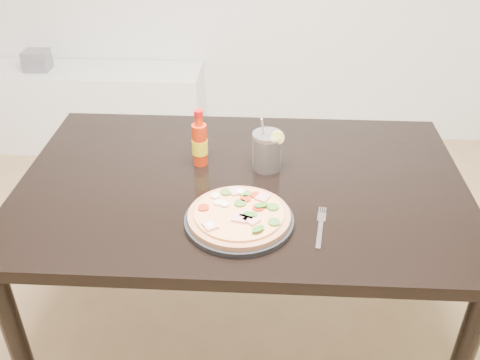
# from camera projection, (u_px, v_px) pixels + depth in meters

# --- Properties ---
(dining_table) EXTENTS (1.40, 0.90, 0.75)m
(dining_table) POSITION_uv_depth(u_px,v_px,m) (242.00, 202.00, 1.72)
(dining_table) COLOR black
(dining_table) RESTS_ON ground
(plate) EXTENTS (0.31, 0.31, 0.02)m
(plate) POSITION_uv_depth(u_px,v_px,m) (239.00, 221.00, 1.49)
(plate) COLOR black
(plate) RESTS_ON dining_table
(pizza) EXTENTS (0.29, 0.29, 0.03)m
(pizza) POSITION_uv_depth(u_px,v_px,m) (239.00, 214.00, 1.48)
(pizza) COLOR tan
(pizza) RESTS_ON plate
(hot_sauce_bottle) EXTENTS (0.06, 0.06, 0.19)m
(hot_sauce_bottle) POSITION_uv_depth(u_px,v_px,m) (200.00, 143.00, 1.73)
(hot_sauce_bottle) COLOR red
(hot_sauce_bottle) RESTS_ON dining_table
(cola_cup) EXTENTS (0.10, 0.10, 0.19)m
(cola_cup) POSITION_uv_depth(u_px,v_px,m) (267.00, 152.00, 1.71)
(cola_cup) COLOR black
(cola_cup) RESTS_ON dining_table
(fork) EXTENTS (0.04, 0.19, 0.00)m
(fork) POSITION_uv_depth(u_px,v_px,m) (321.00, 226.00, 1.48)
(fork) COLOR silver
(fork) RESTS_ON dining_table
(media_console) EXTENTS (1.40, 0.34, 0.50)m
(media_console) POSITION_uv_depth(u_px,v_px,m) (88.00, 108.00, 3.29)
(media_console) COLOR white
(media_console) RESTS_ON ground
(cd_stack) EXTENTS (0.14, 0.12, 0.11)m
(cd_stack) POSITION_uv_depth(u_px,v_px,m) (37.00, 60.00, 3.12)
(cd_stack) COLOR slate
(cd_stack) RESTS_ON media_console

